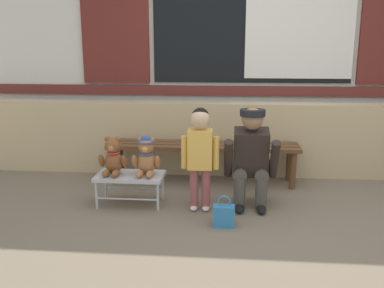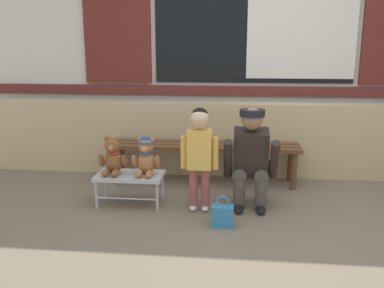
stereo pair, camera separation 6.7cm
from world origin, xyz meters
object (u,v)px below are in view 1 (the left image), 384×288
object	(u,v)px
small_display_bench	(130,178)
child_standing	(200,148)
teddy_bear_with_hat	(146,157)
teddy_bear_plain	(113,157)
adult_crouching	(252,157)
wooden_bench_long	(203,150)
handbag_on_ground	(224,215)

from	to	relation	value
small_display_bench	child_standing	bearing A→B (deg)	-7.19
teddy_bear_with_hat	child_standing	size ratio (longest dim) A/B	0.38
teddy_bear_plain	adult_crouching	distance (m)	1.31
small_display_bench	wooden_bench_long	bearing A→B (deg)	48.84
small_display_bench	teddy_bear_with_hat	bearing A→B (deg)	0.77
teddy_bear_with_hat	child_standing	bearing A→B (deg)	-9.62
wooden_bench_long	child_standing	world-z (taller)	child_standing
wooden_bench_long	small_display_bench	xyz separation A→B (m)	(-0.65, -0.74, -0.11)
wooden_bench_long	teddy_bear_plain	size ratio (longest dim) A/B	5.78
teddy_bear_plain	adult_crouching	world-z (taller)	adult_crouching
child_standing	handbag_on_ground	size ratio (longest dim) A/B	3.52
teddy_bear_plain	adult_crouching	xyz separation A→B (m)	(1.31, 0.06, 0.02)
wooden_bench_long	child_standing	bearing A→B (deg)	-88.09
adult_crouching	teddy_bear_with_hat	bearing A→B (deg)	-176.55
teddy_bear_with_hat	teddy_bear_plain	bearing A→B (deg)	-179.87
wooden_bench_long	adult_crouching	xyz separation A→B (m)	(0.50, -0.68, 0.11)
small_display_bench	handbag_on_ground	xyz separation A→B (m)	(0.90, -0.43, -0.17)
small_display_bench	teddy_bear_with_hat	distance (m)	0.26
small_display_bench	adult_crouching	xyz separation A→B (m)	(1.15, 0.06, 0.21)
teddy_bear_with_hat	adult_crouching	world-z (taller)	adult_crouching
small_display_bench	handbag_on_ground	world-z (taller)	small_display_bench
teddy_bear_plain	child_standing	distance (m)	0.85
teddy_bear_plain	child_standing	world-z (taller)	child_standing
adult_crouching	handbag_on_ground	size ratio (longest dim) A/B	3.49
teddy_bear_with_hat	handbag_on_ground	xyz separation A→B (m)	(0.74, -0.43, -0.38)
small_display_bench	child_standing	world-z (taller)	child_standing
child_standing	small_display_bench	bearing A→B (deg)	172.81
handbag_on_ground	child_standing	bearing A→B (deg)	123.26
teddy_bear_plain	teddy_bear_with_hat	size ratio (longest dim) A/B	1.00
small_display_bench	adult_crouching	bearing A→B (deg)	3.07
wooden_bench_long	teddy_bear_plain	distance (m)	1.10
small_display_bench	teddy_bear_with_hat	xyz separation A→B (m)	(0.16, 0.00, 0.21)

